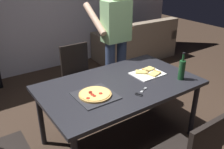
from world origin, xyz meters
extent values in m
plane|color=#38281E|center=(0.00, 0.00, 0.00)|extent=(12.00, 12.00, 0.00)
cube|color=#232328|center=(0.00, 0.00, 0.73)|extent=(1.71, 1.03, 0.04)
cylinder|color=#232328|center=(0.78, -0.43, 0.35)|extent=(0.06, 0.06, 0.71)
cylinder|color=#232328|center=(-0.78, 0.43, 0.35)|extent=(0.06, 0.06, 0.71)
cylinder|color=#232328|center=(0.78, 0.43, 0.35)|extent=(0.06, 0.06, 0.71)
cube|color=black|center=(0.00, -1.10, 0.68)|extent=(0.42, 0.04, 0.45)
cube|color=black|center=(0.00, 0.91, 0.43)|extent=(0.42, 0.42, 0.04)
cube|color=black|center=(0.00, 1.10, 0.68)|extent=(0.42, 0.04, 0.45)
cylinder|color=black|center=(-0.18, 0.73, 0.21)|extent=(0.04, 0.04, 0.41)
cylinder|color=black|center=(0.18, 0.73, 0.21)|extent=(0.04, 0.04, 0.41)
cylinder|color=black|center=(-0.18, 1.09, 0.21)|extent=(0.04, 0.04, 0.41)
cylinder|color=black|center=(0.18, 1.09, 0.21)|extent=(0.04, 0.04, 0.41)
cube|color=gray|center=(1.90, 2.05, 0.20)|extent=(1.72, 0.90, 0.40)
cube|color=gray|center=(1.89, 1.73, 0.62)|extent=(1.70, 0.25, 0.45)
cube|color=gray|center=(2.67, 2.03, 0.50)|extent=(0.18, 0.85, 0.20)
cube|color=gray|center=(1.13, 2.07, 0.50)|extent=(0.18, 0.85, 0.20)
cylinder|color=#38476B|center=(0.59, 0.76, 0.47)|extent=(0.14, 0.14, 0.95)
cylinder|color=#38476B|center=(0.39, 0.76, 0.47)|extent=(0.14, 0.14, 0.95)
cube|color=#99CC8C|center=(0.49, 0.76, 1.23)|extent=(0.38, 0.22, 0.55)
cylinder|color=#E0B293|center=(0.72, 0.94, 1.25)|extent=(0.09, 0.50, 0.39)
cylinder|color=#E0B293|center=(0.26, 0.94, 1.25)|extent=(0.09, 0.50, 0.39)
cube|color=#2D2D33|center=(-0.36, -0.08, 0.76)|extent=(0.38, 0.38, 0.01)
cylinder|color=tan|center=(-0.36, -0.08, 0.77)|extent=(0.32, 0.32, 0.02)
cylinder|color=#EACC6B|center=(-0.36, -0.08, 0.78)|extent=(0.29, 0.29, 0.01)
cylinder|color=#B22819|center=(-0.47, -0.13, 0.79)|extent=(0.04, 0.04, 0.00)
cylinder|color=#B22819|center=(-0.40, -0.05, 0.79)|extent=(0.04, 0.04, 0.00)
cylinder|color=#B22819|center=(-0.40, -0.09, 0.79)|extent=(0.04, 0.04, 0.00)
cylinder|color=#B22819|center=(-0.39, -0.04, 0.79)|extent=(0.04, 0.04, 0.00)
cylinder|color=#B22819|center=(-0.32, -0.12, 0.79)|extent=(0.04, 0.04, 0.00)
cylinder|color=#B22819|center=(-0.40, -0.13, 0.79)|extent=(0.04, 0.04, 0.00)
cube|color=white|center=(0.41, 0.01, 0.76)|extent=(0.36, 0.28, 0.01)
cube|color=#EACC6B|center=(0.36, 0.06, 0.77)|extent=(0.16, 0.16, 0.02)
cube|color=tan|center=(0.41, 0.02, 0.77)|extent=(0.08, 0.08, 0.02)
cube|color=#EACC6B|center=(0.49, 0.08, 0.77)|extent=(0.15, 0.10, 0.02)
cube|color=tan|center=(0.43, 0.07, 0.77)|extent=(0.03, 0.09, 0.02)
cube|color=#EACC6B|center=(0.46, -0.06, 0.77)|extent=(0.16, 0.12, 0.02)
cube|color=tan|center=(0.52, -0.04, 0.77)|extent=(0.05, 0.09, 0.02)
cylinder|color=#194723|center=(0.63, -0.30, 0.86)|extent=(0.07, 0.07, 0.22)
cylinder|color=#194723|center=(0.63, -0.30, 1.01)|extent=(0.03, 0.03, 0.08)
cylinder|color=black|center=(0.63, -0.30, 1.06)|extent=(0.03, 0.03, 0.02)
cube|color=silver|center=(0.11, -0.26, 0.76)|extent=(0.11, 0.07, 0.01)
cube|color=silver|center=(0.11, -0.26, 0.76)|extent=(0.12, 0.05, 0.01)
torus|color=black|center=(0.00, -0.29, 0.76)|extent=(0.06, 0.06, 0.01)
torus|color=black|center=(0.01, -0.33, 0.76)|extent=(0.06, 0.06, 0.01)
camera|label=1|loc=(-1.39, -1.87, 1.95)|focal=38.74mm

